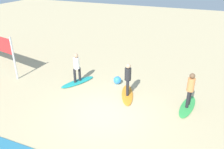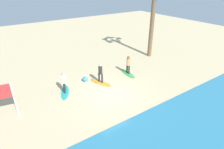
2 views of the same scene
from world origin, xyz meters
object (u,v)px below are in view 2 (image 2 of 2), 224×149
Objects in this scene: surfboard_green at (128,73)px; surfer_green at (128,63)px; beach_ball at (85,79)px; surfer_orange at (100,72)px; surfboard_teal at (65,92)px; surfboard_orange at (101,82)px; surfer_teal at (64,81)px.

surfer_green reaches higher than surfboard_green.
beach_ball is (3.86, -0.93, -0.82)m from surfer_green.
surfer_green is at bearing -83.33° from surfboard_green.
surfboard_teal is (3.02, -0.23, -0.99)m from surfer_orange.
surfboard_green is 3.97m from beach_ball.
surfer_green is 6.03m from surfboard_teal.
surfer_green reaches higher than surfboard_orange.
surfer_green is 5.95m from surfer_teal.
surfboard_teal is at bearing 0.00° from surfer_teal.
surfboard_teal is at bearing -114.50° from surfboard_orange.
surfer_orange reaches higher than surfboard_teal.
surfer_green is at bearing 166.47° from beach_ball.
surfer_teal is (5.94, -0.17, 0.00)m from surfer_green.
beach_ball is (-2.09, -0.75, -0.82)m from surfer_teal.
beach_ball reaches higher than surfboard_orange.
beach_ball is (0.93, -0.99, 0.17)m from surfboard_orange.
surfer_orange is 3.03m from surfer_teal.
surfer_orange is at bearing 133.40° from beach_ball.
surfer_green is 0.78× the size of surfboard_teal.
surfboard_teal is (3.02, -0.23, 0.00)m from surfboard_orange.
surfer_green is 3.09m from surfboard_orange.
beach_ball is (-2.09, -0.75, 0.17)m from surfboard_teal.
surfer_orange is at bearing 110.35° from surfboard_teal.
surfer_teal is (5.94, -0.17, 0.99)m from surfboard_green.
surfer_green is at bearing -178.83° from surfer_orange.
surfer_orange is at bearing 175.57° from surfer_teal.
surfboard_orange is 0.99m from surfer_orange.
surfboard_green is 1.28× the size of surfer_orange.
surfboard_orange is at bearing 175.57° from surfer_teal.
surfboard_orange is 1.00× the size of surfboard_teal.
surfer_orange reaches higher than surfboard_green.
surfer_orange reaches higher than surfboard_orange.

